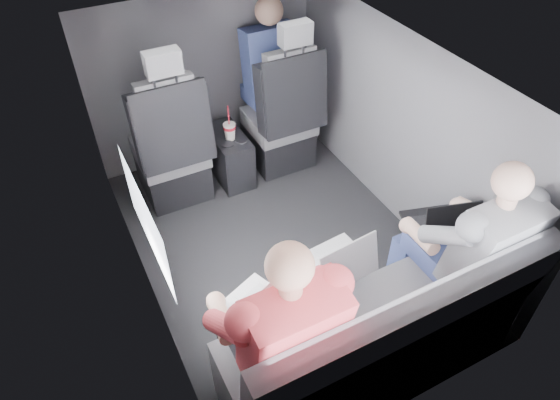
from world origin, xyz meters
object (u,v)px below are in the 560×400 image
front_seat_right (282,122)px  laptop_white (254,307)px  laptop_black (439,221)px  rear_bench (376,340)px  passenger_rear_right (467,246)px  front_seat_left (172,154)px  laptop_silver (338,261)px  soda_cup (230,131)px  passenger_rear_left (277,329)px  passenger_front_right (270,66)px  center_console (229,156)px

front_seat_right → laptop_white: 1.94m
front_seat_right → laptop_black: 1.62m
rear_bench → passenger_rear_right: 0.69m
front_seat_left → laptop_silver: (0.39, -1.59, 0.23)m
soda_cup → front_seat_right: bearing=2.0°
soda_cup → laptop_white: size_ratio=0.72×
rear_bench → laptop_black: (0.60, 0.31, 0.32)m
laptop_white → laptop_black: 1.15m
laptop_silver → passenger_rear_left: 0.51m
passenger_rear_left → soda_cup: bearing=73.8°
passenger_rear_left → passenger_front_right: bearing=64.3°
front_seat_left → laptop_white: size_ratio=3.24×
rear_bench → laptop_silver: bearing=100.3°
passenger_front_right → passenger_rear_right: bearing=-86.6°
center_console → laptop_white: bearing=-108.3°
front_seat_left → center_console: (0.45, 0.04, -0.20)m
center_console → laptop_silver: laptop_silver is taller
passenger_rear_right → passenger_front_right: passenger_front_right is taller
laptop_silver → passenger_rear_right: 0.69m
laptop_white → passenger_front_right: (1.03, 1.90, 0.13)m
front_seat_left → passenger_rear_right: (1.05, -1.81, 0.23)m
laptop_white → passenger_rear_right: passenger_rear_right is taller
laptop_silver → passenger_rear_right: bearing=-18.5°
center_console → rear_bench: size_ratio=0.30×
passenger_rear_left → passenger_front_right: (0.99, 2.07, 0.11)m
center_console → passenger_rear_right: passenger_rear_right is taller
passenger_front_right → laptop_black: bearing=-86.3°
front_seat_right → laptop_white: (-1.01, -1.64, 0.23)m
rear_bench → soda_cup: bearing=90.0°
laptop_white → passenger_front_right: bearing=61.5°
front_seat_right → laptop_silver: size_ratio=3.52×
front_seat_left → laptop_black: 1.92m
front_seat_right → soda_cup: size_ratio=4.48×
passenger_rear_left → passenger_rear_right: passenger_rear_left is taller
laptop_black → passenger_rear_right: bearing=-89.5°
front_seat_left → passenger_front_right: size_ratio=1.46×
passenger_rear_left → passenger_rear_right: size_ratio=1.02×
laptop_white → passenger_front_right: size_ratio=0.45×
front_seat_right → laptop_silver: front_seat_right is taller
laptop_black → passenger_rear_right: 0.21m
front_seat_left → passenger_rear_left: size_ratio=1.00×
soda_cup → passenger_rear_left: (-0.52, -1.79, 0.17)m
front_seat_right → passenger_rear_right: front_seat_right is taller
soda_cup → laptop_black: bearing=-69.3°
center_console → passenger_rear_left: bearing=-105.7°
passenger_front_right → front_seat_left: bearing=-164.4°
front_seat_right → center_console: 0.49m
laptop_black → soda_cup: bearing=110.7°
front_seat_right → passenger_front_right: passenger_front_right is taller
laptop_white → laptop_silver: 0.50m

